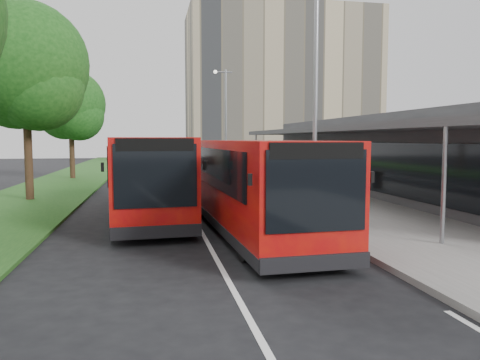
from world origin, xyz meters
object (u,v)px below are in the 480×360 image
at_px(tree_mid, 25,73).
at_px(tree_far, 71,109).
at_px(bollard, 250,171).
at_px(litter_bin, 293,181).
at_px(car_near, 184,160).
at_px(car_far, 154,157).
at_px(lamp_post_near, 313,86).
at_px(bus_second, 145,176).
at_px(bus_main, 253,186).
at_px(lamp_post_far, 225,115).

relative_size(tree_mid, tree_far, 1.17).
relative_size(tree_far, bollard, 8.18).
relative_size(tree_far, litter_bin, 8.34).
bearing_deg(tree_far, car_near, 62.61).
relative_size(tree_far, car_far, 1.96).
bearing_deg(car_far, car_near, -73.75).
height_order(tree_far, car_near, tree_far).
height_order(lamp_post_near, bus_second, lamp_post_near).
distance_m(bus_main, bus_second, 5.05).
bearing_deg(tree_mid, lamp_post_near, -32.36).
bearing_deg(lamp_post_far, bus_second, -107.79).
relative_size(bus_main, bus_second, 0.97).
xyz_separation_m(tree_mid, litter_bin, (12.98, 1.24, -5.21)).
height_order(litter_bin, bollard, bollard).
bearing_deg(car_far, bus_second, -101.62).
height_order(tree_far, litter_bin, tree_far).
xyz_separation_m(lamp_post_near, bus_main, (-2.61, -2.08, -3.27)).
xyz_separation_m(tree_mid, car_near, (9.09, 29.54, -5.29)).
distance_m(bollard, car_near, 20.76).
bearing_deg(lamp_post_far, lamp_post_near, -90.00).
distance_m(tree_mid, lamp_post_near, 13.22).
bearing_deg(bus_main, car_far, 90.92).
bearing_deg(tree_mid, car_far, 80.83).
relative_size(bus_second, bollard, 11.02).
bearing_deg(tree_far, bus_main, -68.04).
xyz_separation_m(bus_second, car_far, (0.52, 41.21, -0.84)).
relative_size(bus_second, litter_bin, 11.25).
distance_m(bus_main, bollard, 18.57).
distance_m(tree_mid, bollard, 16.12).
xyz_separation_m(lamp_post_far, bus_main, (-2.61, -22.08, -3.27)).
height_order(lamp_post_far, litter_bin, lamp_post_far).
xyz_separation_m(tree_far, car_near, (9.09, 17.54, -4.44)).
distance_m(lamp_post_far, car_far, 23.96).
bearing_deg(bus_main, litter_bin, 64.21).
bearing_deg(bus_second, tree_far, 103.08).
bearing_deg(bus_second, lamp_post_near, -21.01).
bearing_deg(lamp_post_near, car_far, 97.06).
bearing_deg(bus_second, car_near, 79.82).
height_order(lamp_post_far, bus_main, lamp_post_far).
xyz_separation_m(lamp_post_near, bus_second, (-5.84, 1.79, -3.23)).
xyz_separation_m(lamp_post_near, car_near, (-2.04, 36.60, -4.18)).
bearing_deg(lamp_post_near, lamp_post_far, 90.00).
bearing_deg(car_far, litter_bin, -89.21).
distance_m(lamp_post_far, bus_main, 22.47).
bearing_deg(car_far, tree_mid, -110.07).
xyz_separation_m(tree_mid, tree_far, (0.00, 12.00, -0.84)).
xyz_separation_m(lamp_post_near, lamp_post_far, (0.00, 20.00, 0.00)).
bearing_deg(lamp_post_far, bollard, -73.45).
relative_size(bus_main, litter_bin, 10.86).
bearing_deg(car_far, lamp_post_near, -93.84).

